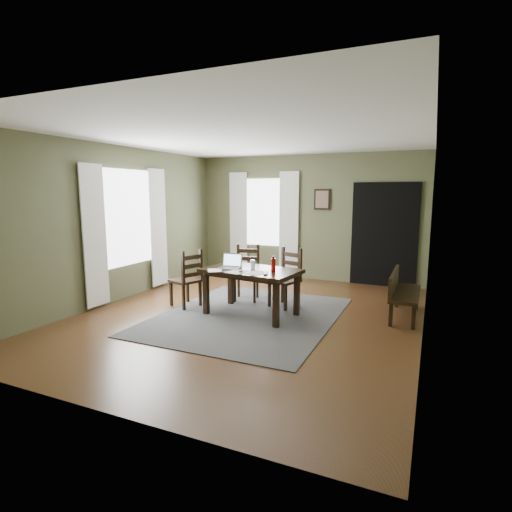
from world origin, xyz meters
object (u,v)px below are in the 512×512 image
at_px(chair_back_left, 247,273).
at_px(chair_back_right, 286,278).
at_px(chair_end, 187,279).
at_px(water_bottle, 273,265).
at_px(bench, 401,290).
at_px(laptop, 231,264).
at_px(dining_table, 251,275).

height_order(chair_back_left, chair_back_right, chair_back_right).
relative_size(chair_end, chair_back_right, 0.99).
height_order(chair_end, water_bottle, chair_end).
bearing_deg(bench, chair_end, 105.06).
bearing_deg(laptop, chair_end, 175.46).
xyz_separation_m(chair_back_left, laptop, (0.12, -0.84, 0.31)).
bearing_deg(chair_end, dining_table, 110.45).
xyz_separation_m(dining_table, bench, (2.14, 0.85, -0.22)).
distance_m(dining_table, chair_back_left, 0.93).
distance_m(chair_end, laptop, 0.88).
height_order(chair_end, chair_back_right, chair_back_right).
distance_m(chair_end, chair_back_right, 1.64).
height_order(dining_table, chair_back_left, chair_back_left).
distance_m(chair_back_left, laptop, 0.91).
xyz_separation_m(dining_table, laptop, (-0.33, -0.04, 0.15)).
bearing_deg(laptop, water_bottle, -6.80).
distance_m(laptop, water_bottle, 0.73).
height_order(chair_back_right, bench, chair_back_right).
xyz_separation_m(laptop, water_bottle, (0.73, -0.04, 0.05)).
xyz_separation_m(chair_end, chair_back_right, (1.49, 0.70, 0.00)).
relative_size(chair_end, water_bottle, 4.04).
relative_size(dining_table, chair_back_right, 1.58).
bearing_deg(chair_back_right, bench, 24.75).
xyz_separation_m(chair_back_right, water_bottle, (0.06, -0.75, 0.36)).
distance_m(bench, laptop, 2.65).
xyz_separation_m(dining_table, chair_back_left, (-0.45, 0.80, -0.16)).
relative_size(chair_back_right, water_bottle, 4.07).
bearing_deg(chair_back_left, dining_table, -76.00).
height_order(chair_back_right, laptop, chair_back_right).
bearing_deg(chair_back_left, laptop, -97.25).
height_order(chair_end, laptop, chair_end).
distance_m(chair_back_left, water_bottle, 1.27).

